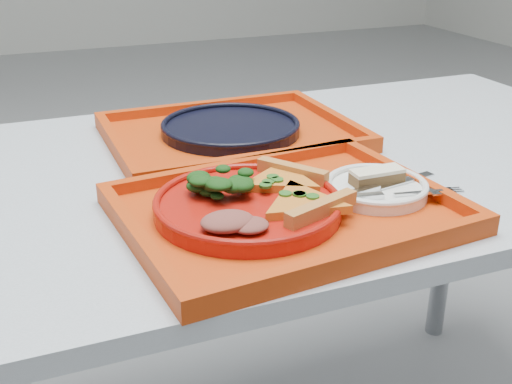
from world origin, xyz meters
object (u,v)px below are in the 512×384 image
tray_main (287,214)px  dinner_plate (248,208)px  dessert_bar (377,176)px  navy_plate (231,129)px  tray_far (231,136)px

tray_main → dinner_plate: 0.06m
dinner_plate → dessert_bar: (0.21, -0.00, 0.02)m
dinner_plate → dessert_bar: 0.21m
dinner_plate → dessert_bar: dessert_bar is taller
tray_main → navy_plate: size_ratio=1.73×
tray_far → dessert_bar: size_ratio=5.64×
navy_plate → dinner_plate: bearing=-105.8°
navy_plate → dessert_bar: bearing=-72.1°
tray_far → dinner_plate: 0.35m
dinner_plate → dessert_bar: bearing=-0.2°
navy_plate → tray_main: bearing=-96.7°
dinner_plate → navy_plate: dinner_plate is taller
tray_main → tray_far: same height
tray_main → dinner_plate: size_ratio=1.73×
tray_far → tray_main: bearing=-97.3°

